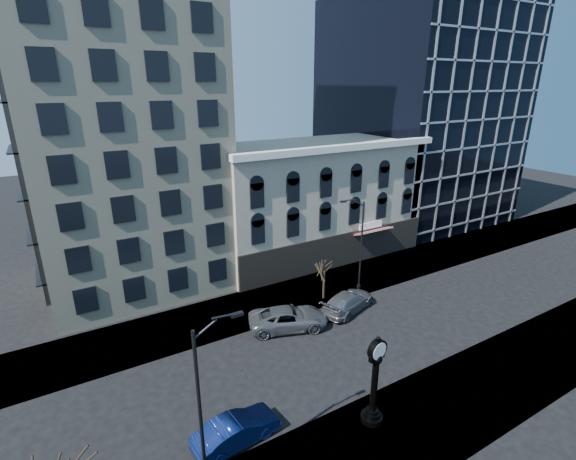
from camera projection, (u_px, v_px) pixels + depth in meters
ground at (292, 363)px, 28.20m from camera, size 160.00×160.00×0.00m
sidewalk_far at (243, 310)px, 34.68m from camera, size 160.00×6.00×0.12m
sidewalk_near at (372, 447)px, 21.68m from camera, size 160.00×6.00×0.12m
cream_tower at (111, 64)px, 34.14m from camera, size 15.90×15.40×42.50m
victorian_row at (312, 200)px, 44.82m from camera, size 22.60×11.19×12.50m
glass_office at (417, 113)px, 55.75m from camera, size 20.00×20.15×28.00m
street_clock at (374, 384)px, 22.50m from camera, size 1.23×1.23×5.44m
street_lamp_near at (211, 362)px, 17.37m from camera, size 2.35×0.36×9.07m
street_lamp_far at (356, 221)px, 35.76m from camera, size 2.21×0.84×8.74m
bare_tree_far at (324, 265)px, 35.46m from camera, size 2.41×2.41×4.13m
car_near_b at (237, 430)px, 21.79m from camera, size 4.86×2.14×1.55m
car_far_a at (288, 318)px, 31.99m from camera, size 6.63×4.63×1.68m
car_far_b at (348, 302)px, 34.51m from camera, size 5.98×3.88×1.61m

